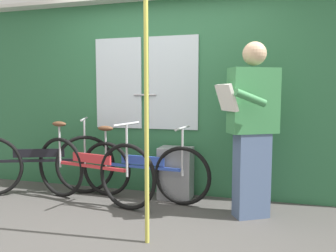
{
  "coord_description": "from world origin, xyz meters",
  "views": [
    {
      "loc": [
        1.18,
        -2.59,
        1.22
      ],
      "look_at": [
        0.2,
        0.89,
        0.87
      ],
      "focal_mm": 36.08,
      "sensor_mm": 36.0,
      "label": 1
    }
  ],
  "objects_px": {
    "bicycle_leaning_behind": "(39,164)",
    "handrail_pole": "(146,102)",
    "trash_bin_by_wall": "(176,173)",
    "bicycle_by_pole": "(142,170)",
    "bicycle_near_door": "(91,169)",
    "passenger_reading_newspaper": "(252,126)"
  },
  "relations": [
    {
      "from": "trash_bin_by_wall",
      "to": "bicycle_by_pole",
      "type": "bearing_deg",
      "value": -155.3
    },
    {
      "from": "bicycle_near_door",
      "to": "bicycle_leaning_behind",
      "type": "relative_size",
      "value": 0.96
    },
    {
      "from": "bicycle_leaning_behind",
      "to": "passenger_reading_newspaper",
      "type": "height_order",
      "value": "passenger_reading_newspaper"
    },
    {
      "from": "handrail_pole",
      "to": "bicycle_leaning_behind",
      "type": "bearing_deg",
      "value": 152.33
    },
    {
      "from": "bicycle_by_pole",
      "to": "handrail_pole",
      "type": "height_order",
      "value": "handrail_pole"
    },
    {
      "from": "bicycle_by_pole",
      "to": "passenger_reading_newspaper",
      "type": "relative_size",
      "value": 0.94
    },
    {
      "from": "bicycle_leaning_behind",
      "to": "bicycle_by_pole",
      "type": "relative_size",
      "value": 1.05
    },
    {
      "from": "bicycle_near_door",
      "to": "handrail_pole",
      "type": "bearing_deg",
      "value": -27.81
    },
    {
      "from": "bicycle_near_door",
      "to": "trash_bin_by_wall",
      "type": "relative_size",
      "value": 2.72
    },
    {
      "from": "bicycle_leaning_behind",
      "to": "trash_bin_by_wall",
      "type": "distance_m",
      "value": 1.65
    },
    {
      "from": "passenger_reading_newspaper",
      "to": "trash_bin_by_wall",
      "type": "height_order",
      "value": "passenger_reading_newspaper"
    },
    {
      "from": "bicycle_by_pole",
      "to": "handrail_pole",
      "type": "xyz_separation_m",
      "value": [
        0.42,
        -1.03,
        0.8
      ]
    },
    {
      "from": "trash_bin_by_wall",
      "to": "handrail_pole",
      "type": "distance_m",
      "value": 1.47
    },
    {
      "from": "bicycle_leaning_behind",
      "to": "passenger_reading_newspaper",
      "type": "relative_size",
      "value": 0.99
    },
    {
      "from": "bicycle_by_pole",
      "to": "bicycle_leaning_behind",
      "type": "bearing_deg",
      "value": -168.14
    },
    {
      "from": "bicycle_leaning_behind",
      "to": "handrail_pole",
      "type": "relative_size",
      "value": 0.73
    },
    {
      "from": "bicycle_by_pole",
      "to": "trash_bin_by_wall",
      "type": "relative_size",
      "value": 2.67
    },
    {
      "from": "trash_bin_by_wall",
      "to": "handrail_pole",
      "type": "height_order",
      "value": "handrail_pole"
    },
    {
      "from": "passenger_reading_newspaper",
      "to": "handrail_pole",
      "type": "bearing_deg",
      "value": 16.78
    },
    {
      "from": "trash_bin_by_wall",
      "to": "handrail_pole",
      "type": "bearing_deg",
      "value": -86.82
    },
    {
      "from": "bicycle_leaning_behind",
      "to": "handrail_pole",
      "type": "bearing_deg",
      "value": -48.88
    },
    {
      "from": "handrail_pole",
      "to": "bicycle_by_pole",
      "type": "bearing_deg",
      "value": 112.43
    }
  ]
}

